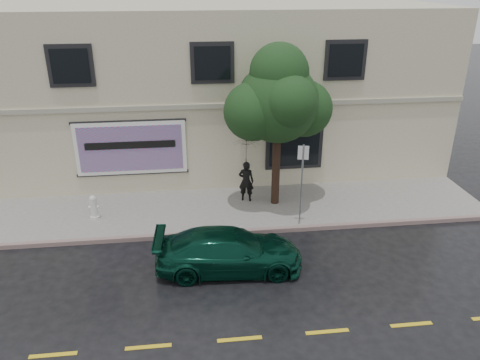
{
  "coord_description": "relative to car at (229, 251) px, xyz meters",
  "views": [
    {
      "loc": [
        -1.04,
        -12.3,
        8.17
      ],
      "look_at": [
        0.69,
        2.2,
        1.71
      ],
      "focal_mm": 35.0,
      "sensor_mm": 36.0,
      "label": 1
    }
  ],
  "objects": [
    {
      "name": "curb",
      "position": [
        -0.03,
        2.0,
        -0.56
      ],
      "size": [
        20.0,
        0.18,
        0.16
      ],
      "primitive_type": "cube",
      "color": "gray",
      "rests_on": "ground"
    },
    {
      "name": "building",
      "position": [
        -0.03,
        9.5,
        2.87
      ],
      "size": [
        20.0,
        8.12,
        7.0
      ],
      "color": "beige",
      "rests_on": "ground"
    },
    {
      "name": "road_marking",
      "position": [
        -0.03,
        -3.0,
        -0.63
      ],
      "size": [
        19.0,
        0.12,
        0.01
      ],
      "primitive_type": "cube",
      "color": "gold",
      "rests_on": "ground"
    },
    {
      "name": "pedestrian",
      "position": [
        1.08,
        4.28,
        0.32
      ],
      "size": [
        0.66,
        0.53,
        1.6
      ],
      "primitive_type": "imported",
      "rotation": [
        0.0,
        0.0,
        2.87
      ],
      "color": "black",
      "rests_on": "sidewalk"
    },
    {
      "name": "fire_hydrant",
      "position": [
        -4.48,
        3.49,
        -0.05
      ],
      "size": [
        0.36,
        0.34,
        0.88
      ],
      "rotation": [
        0.0,
        0.0,
        0.39
      ],
      "color": "silver",
      "rests_on": "sidewalk"
    },
    {
      "name": "street_tree",
      "position": [
        2.15,
        3.95,
        3.39
      ],
      "size": [
        2.85,
        2.85,
        5.32
      ],
      "color": "#321F16",
      "rests_on": "sidewalk"
    },
    {
      "name": "car",
      "position": [
        0.0,
        0.0,
        0.0
      ],
      "size": [
        4.43,
        2.14,
        1.26
      ],
      "primitive_type": "imported",
      "rotation": [
        0.0,
        0.0,
        1.52
      ],
      "color": "#083225",
      "rests_on": "ground"
    },
    {
      "name": "umbrella",
      "position": [
        1.08,
        4.28,
        1.51
      ],
      "size": [
        1.14,
        1.14,
        0.78
      ],
      "primitive_type": "imported",
      "rotation": [
        0.0,
        0.0,
        0.07
      ],
      "color": "black",
      "rests_on": "pedestrian"
    },
    {
      "name": "sidewalk",
      "position": [
        -0.03,
        3.75,
        -0.56
      ],
      "size": [
        20.0,
        3.5,
        0.15
      ],
      "primitive_type": "cube",
      "color": "#9A9692",
      "rests_on": "ground"
    },
    {
      "name": "sign_pole",
      "position": [
        2.68,
        2.2,
        1.25
      ],
      "size": [
        0.36,
        0.1,
        2.94
      ],
      "rotation": [
        0.0,
        0.0,
        -0.24
      ],
      "color": "#9B9EA4",
      "rests_on": "sidewalk"
    },
    {
      "name": "billboard",
      "position": [
        -3.23,
        5.42,
        1.42
      ],
      "size": [
        4.3,
        0.16,
        2.2
      ],
      "color": "white",
      "rests_on": "ground"
    },
    {
      "name": "ground",
      "position": [
        -0.03,
        0.5,
        -0.63
      ],
      "size": [
        90.0,
        90.0,
        0.0
      ],
      "primitive_type": "plane",
      "color": "black",
      "rests_on": "ground"
    }
  ]
}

